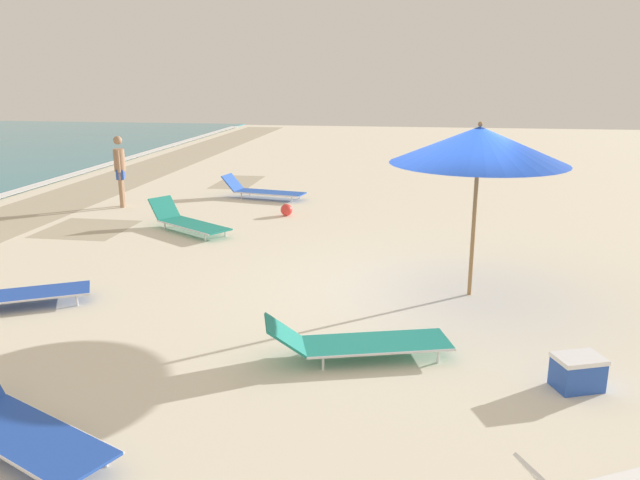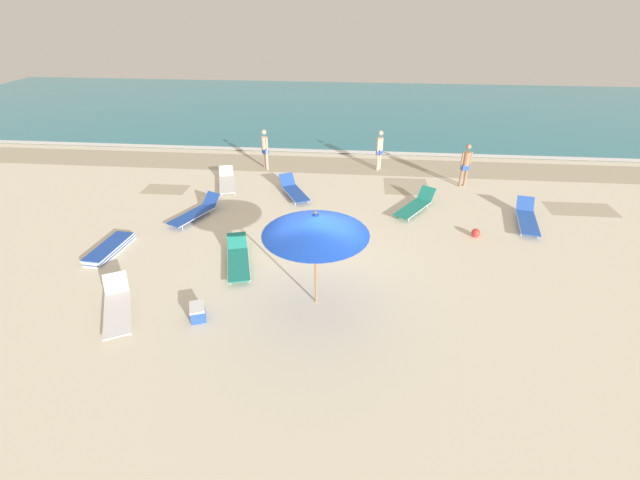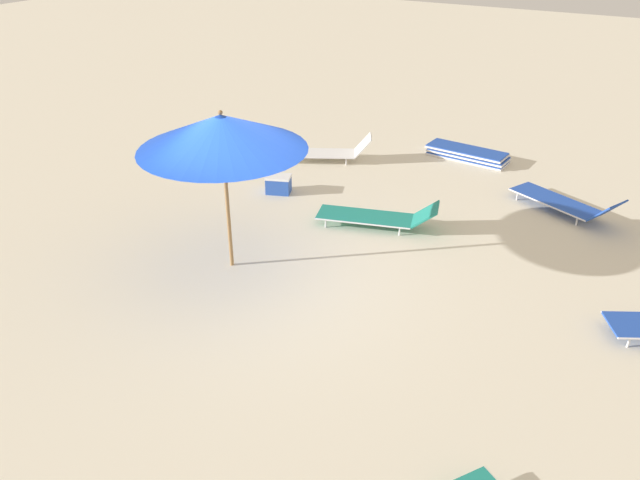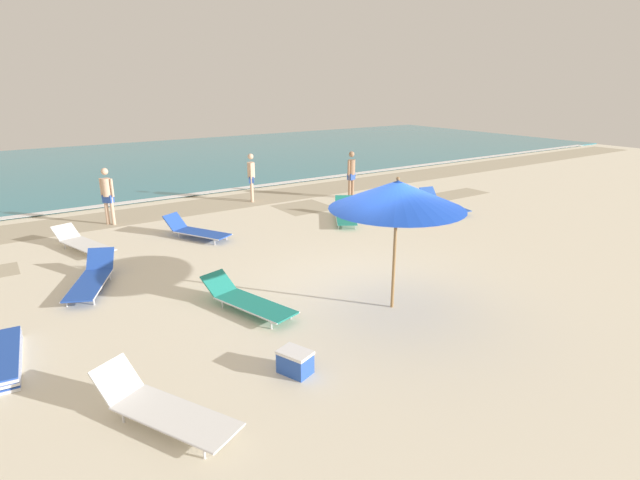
% 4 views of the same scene
% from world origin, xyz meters
% --- Properties ---
extents(ground_plane, '(60.00, 60.00, 0.16)m').
position_xyz_m(ground_plane, '(0.00, 0.01, -0.08)').
color(ground_plane, beige).
extents(beach_umbrella, '(2.55, 2.55, 2.60)m').
position_xyz_m(beach_umbrella, '(-0.02, -0.76, 2.26)').
color(beach_umbrella, '#9E7547').
rests_on(beach_umbrella, ground_plane).
extents(sun_lounger_near_water_left, '(1.48, 2.06, 0.59)m').
position_xyz_m(sun_lounger_near_water_left, '(-1.55, 5.78, 0.22)').
color(sun_lounger_near_water_left, blue).
rests_on(sun_lounger_near_water_left, ground_plane).
extents(sun_lounger_near_water_right, '(1.03, 2.32, 0.59)m').
position_xyz_m(sun_lounger_near_water_right, '(6.77, 4.14, 0.21)').
color(sun_lounger_near_water_right, blue).
rests_on(sun_lounger_near_water_right, ground_plane).
extents(sun_lounger_mid_beach_solo, '(1.69, 2.13, 0.61)m').
position_xyz_m(sun_lounger_mid_beach_solo, '(3.05, 4.85, 0.22)').
color(sun_lounger_mid_beach_solo, '#1E8475').
rests_on(sun_lounger_mid_beach_solo, ground_plane).
extents(sun_lounger_mid_beach_pair_a, '(1.19, 2.26, 0.52)m').
position_xyz_m(sun_lounger_mid_beach_pair_a, '(-2.45, 0.72, 0.21)').
color(sun_lounger_mid_beach_pair_a, '#1E8475').
rests_on(sun_lounger_mid_beach_pair_a, ground_plane).
extents(sun_lounger_mid_beach_pair_b, '(1.44, 2.18, 0.59)m').
position_xyz_m(sun_lounger_mid_beach_pair_b, '(-4.73, 3.59, 0.22)').
color(sun_lounger_mid_beach_pair_b, blue).
rests_on(sun_lounger_mid_beach_pair_b, ground_plane).
extents(beachgoer_wading_adult, '(0.43, 0.27, 1.76)m').
position_xyz_m(beachgoer_wading_adult, '(5.22, 7.37, 1.00)').
color(beachgoer_wading_adult, '#A37A5B').
rests_on(beachgoer_wading_adult, ground_plane).
extents(beach_ball, '(0.28, 0.28, 0.28)m').
position_xyz_m(beach_ball, '(4.83, 3.09, 0.14)').
color(beach_ball, red).
rests_on(beach_ball, ground_plane).
extents(cooler_box, '(0.51, 0.59, 0.37)m').
position_xyz_m(cooler_box, '(-2.82, -1.67, 0.19)').
color(cooler_box, blue).
rests_on(cooler_box, ground_plane).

